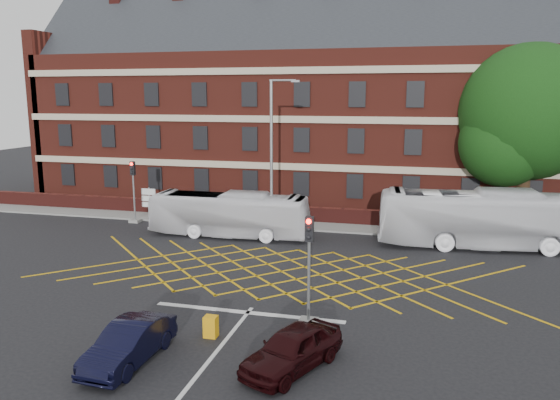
% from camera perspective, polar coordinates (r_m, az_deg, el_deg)
% --- Properties ---
extents(ground, '(120.00, 120.00, 0.00)m').
position_cam_1_polar(ground, '(25.87, -0.98, -8.82)').
color(ground, black).
rests_on(ground, ground).
extents(victorian_building, '(51.00, 12.17, 20.40)m').
position_cam_1_polar(victorian_building, '(45.92, 6.70, 9.69)').
color(victorian_building, '#5E2118').
rests_on(victorian_building, ground).
extents(boundary_wall, '(56.00, 0.50, 1.10)m').
position_cam_1_polar(boundary_wall, '(37.94, 4.24, -1.60)').
color(boundary_wall, '#4C1814').
rests_on(boundary_wall, ground).
extents(far_pavement, '(60.00, 3.00, 0.12)m').
position_cam_1_polar(far_pavement, '(37.09, 3.95, -2.66)').
color(far_pavement, slate).
rests_on(far_pavement, ground).
extents(box_junction_hatching, '(8.22, 8.22, 0.02)m').
position_cam_1_polar(box_junction_hatching, '(27.70, 0.13, -7.45)').
color(box_junction_hatching, '#CC990C').
rests_on(box_junction_hatching, ground).
extents(stop_line, '(8.00, 0.30, 0.02)m').
position_cam_1_polar(stop_line, '(22.74, -3.36, -11.65)').
color(stop_line, silver).
rests_on(stop_line, ground).
extents(centre_line, '(0.15, 14.00, 0.02)m').
position_cam_1_polar(centre_line, '(17.30, -10.33, -19.50)').
color(centre_line, silver).
rests_on(centre_line, ground).
extents(bus_left, '(10.11, 2.48, 2.81)m').
position_cam_1_polar(bus_left, '(34.26, -5.32, -1.51)').
color(bus_left, white).
rests_on(bus_left, ground).
extents(bus_right, '(12.42, 3.95, 3.40)m').
position_cam_1_polar(bus_right, '(33.66, 20.67, -1.87)').
color(bus_right, white).
rests_on(bus_right, ground).
extents(car_navy, '(1.62, 4.13, 1.34)m').
position_cam_1_polar(car_navy, '(19.25, -15.49, -14.23)').
color(car_navy, black).
rests_on(car_navy, ground).
extents(car_maroon, '(3.15, 4.34, 1.37)m').
position_cam_1_polar(car_maroon, '(18.21, 1.29, -15.28)').
color(car_maroon, black).
rests_on(car_maroon, ground).
extents(deciduous_tree, '(9.03, 9.03, 12.16)m').
position_cam_1_polar(deciduous_tree, '(40.10, 24.44, 7.48)').
color(deciduous_tree, black).
rests_on(deciduous_tree, ground).
extents(traffic_light_near, '(0.70, 0.70, 4.27)m').
position_cam_1_polar(traffic_light_near, '(21.02, 3.02, -8.45)').
color(traffic_light_near, slate).
rests_on(traffic_light_near, ground).
extents(traffic_light_far, '(0.70, 0.70, 4.27)m').
position_cam_1_polar(traffic_light_far, '(39.15, -15.00, 0.26)').
color(traffic_light_far, slate).
rests_on(traffic_light_far, ground).
extents(street_lamp, '(2.25, 1.00, 9.66)m').
position_cam_1_polar(street_lamp, '(33.82, -0.79, 1.80)').
color(street_lamp, slate).
rests_on(street_lamp, ground).
extents(direction_signs, '(1.10, 0.16, 2.20)m').
position_cam_1_polar(direction_signs, '(40.54, -13.55, 0.13)').
color(direction_signs, gray).
rests_on(direction_signs, ground).
extents(utility_cabinet, '(0.48, 0.40, 0.80)m').
position_cam_1_polar(utility_cabinet, '(20.63, -7.24, -12.99)').
color(utility_cabinet, orange).
rests_on(utility_cabinet, ground).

